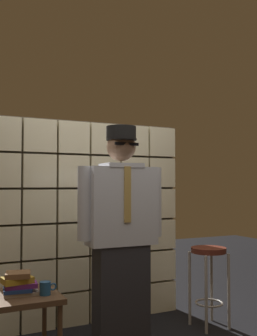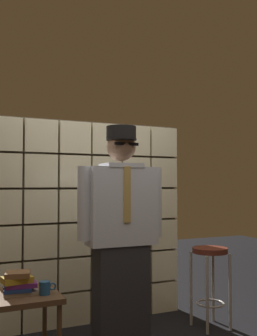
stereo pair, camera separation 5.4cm
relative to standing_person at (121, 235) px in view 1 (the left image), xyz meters
The scene contains 6 objects.
glass_block_wall 0.87m from the standing_person, 87.51° to the left, with size 2.04×0.10×2.04m.
standing_person is the anchor object (origin of this frame).
bar_stool 1.14m from the standing_person, 12.61° to the left, with size 0.34×0.34×0.76m.
side_table 0.91m from the standing_person, behind, with size 0.52×0.52×0.57m.
book_stack 0.86m from the standing_person, behind, with size 0.27×0.20×0.17m.
coffee_mug 0.72m from the standing_person, behind, with size 0.13×0.08×0.09m.
Camera 1 is at (-1.40, -2.58, 1.37)m, focal length 42.77 mm.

